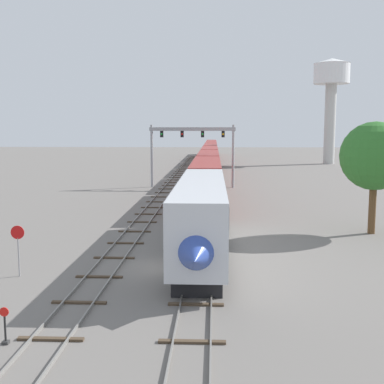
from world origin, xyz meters
The scene contains 9 objects.
ground_plane centered at (0.00, 0.00, 0.00)m, with size 400.00×400.00×0.00m, color slate.
track_main centered at (2.00, 60.00, 0.07)m, with size 2.60×200.00×0.16m.
track_near centered at (-3.50, 40.00, 0.07)m, with size 2.60×160.00×0.16m.
passenger_train centered at (2.00, 65.32, 2.61)m, with size 3.04×143.19×4.80m.
signal_gantry centered at (-0.25, 40.50, 6.41)m, with size 12.10×0.49×8.81m.
water_tower centered at (30.28, 89.52, 18.82)m, with size 8.44×8.44×24.69m.
switch_stand centered at (-5.10, -10.40, 0.52)m, with size 0.36×0.24×1.46m.
stop_sign centered at (-8.00, -1.96, 1.87)m, with size 0.76×0.08×2.88m.
trackside_tree_left centered at (15.23, 10.36, 6.07)m, with size 5.31×5.31×8.76m.
Camera 1 is at (2.80, -27.59, 8.11)m, focal length 45.20 mm.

